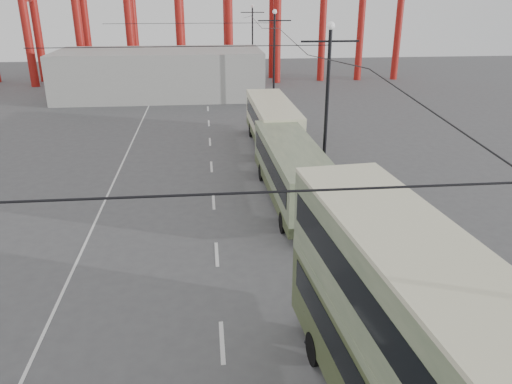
{
  "coord_description": "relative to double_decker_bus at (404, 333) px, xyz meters",
  "views": [
    {
      "loc": [
        -1.26,
        -9.49,
        10.72
      ],
      "look_at": [
        0.72,
        9.73,
        3.0
      ],
      "focal_mm": 35.0,
      "sensor_mm": 36.0,
      "label": 1
    }
  ],
  "objects": [
    {
      "name": "road_markings",
      "position": [
        -4.13,
        19.81,
        -3.16
      ],
      "size": [
        12.52,
        120.0,
        0.01
      ],
      "color": "silver",
      "rests_on": "ground"
    },
    {
      "name": "lamp_post_mid",
      "position": [
        2.33,
        18.11,
        1.51
      ],
      "size": [
        3.2,
        0.44,
        9.32
      ],
      "color": "black",
      "rests_on": "ground"
    },
    {
      "name": "lamp_post_far",
      "position": [
        2.33,
        40.11,
        1.51
      ],
      "size": [
        3.2,
        0.44,
        9.32
      ],
      "color": "black",
      "rests_on": "ground"
    },
    {
      "name": "lamp_post_distant",
      "position": [
        2.33,
        62.11,
        1.51
      ],
      "size": [
        3.2,
        0.44,
        9.32
      ],
      "color": "black",
      "rests_on": "ground"
    },
    {
      "name": "fairground_shed",
      "position": [
        -9.27,
        47.11,
        -0.67
      ],
      "size": [
        22.0,
        10.0,
        5.0
      ],
      "primitive_type": "cube",
      "color": "#A4A49F",
      "rests_on": "ground"
    },
    {
      "name": "double_decker_bus",
      "position": [
        0.0,
        0.0,
        0.0
      ],
      "size": [
        3.59,
        10.73,
        5.66
      ],
      "rotation": [
        0.0,
        0.0,
        0.09
      ],
      "color": "#3D4927",
      "rests_on": "ground"
    },
    {
      "name": "single_decker_green",
      "position": [
        0.04,
        15.8,
        -1.35
      ],
      "size": [
        2.96,
        11.46,
        3.22
      ],
      "rotation": [
        0.0,
        0.0,
        0.03
      ],
      "color": "#647555",
      "rests_on": "ground"
    },
    {
      "name": "single_decker_cream",
      "position": [
        0.34,
        26.25,
        -1.27
      ],
      "size": [
        2.91,
        10.9,
        3.38
      ],
      "rotation": [
        0.0,
        0.0,
        0.02
      ],
      "color": "beige",
      "rests_on": "ground"
    },
    {
      "name": "pedestrian",
      "position": [
        -1.35,
        3.82,
        -2.17
      ],
      "size": [
        0.87,
        0.78,
        2.0
      ],
      "primitive_type": "imported",
      "rotation": [
        0.0,
        0.0,
        3.65
      ],
      "color": "black",
      "rests_on": "ground"
    }
  ]
}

